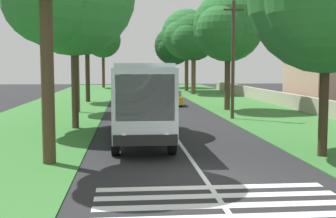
% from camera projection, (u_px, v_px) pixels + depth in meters
% --- Properties ---
extents(ground, '(160.00, 160.00, 0.00)m').
position_uv_depth(ground, '(204.00, 177.00, 14.80)').
color(ground, '#262628').
extents(grass_verge_left, '(120.00, 8.00, 0.04)m').
position_uv_depth(grass_verge_left, '(37.00, 123.00, 28.93)').
color(grass_verge_left, '#387533').
rests_on(grass_verge_left, ground).
extents(grass_verge_right, '(120.00, 8.00, 0.04)m').
position_uv_depth(grass_verge_right, '(287.00, 120.00, 30.42)').
color(grass_verge_right, '#387533').
rests_on(grass_verge_right, ground).
extents(centre_line, '(110.00, 0.16, 0.01)m').
position_uv_depth(centre_line, '(165.00, 122.00, 29.68)').
color(centre_line, silver).
rests_on(centre_line, ground).
extents(coach_bus, '(11.16, 2.62, 3.73)m').
position_uv_depth(coach_bus, '(141.00, 96.00, 22.28)').
color(coach_bus, silver).
rests_on(coach_bus, ground).
extents(zebra_crossing, '(4.95, 6.80, 0.01)m').
position_uv_depth(zebra_crossing, '(227.00, 211.00, 11.34)').
color(zebra_crossing, silver).
rests_on(zebra_crossing, ground).
extents(trailing_car_0, '(4.30, 1.78, 1.43)m').
position_uv_depth(trailing_car_0, '(171.00, 98.00, 42.17)').
color(trailing_car_0, gold).
rests_on(trailing_car_0, ground).
extents(trailing_car_1, '(4.30, 1.78, 1.43)m').
position_uv_depth(trailing_car_1, '(135.00, 94.00, 49.43)').
color(trailing_car_1, gray).
rests_on(trailing_car_1, ground).
extents(trailing_car_2, '(4.30, 1.78, 1.43)m').
position_uv_depth(trailing_car_2, '(133.00, 90.00, 57.51)').
color(trailing_car_2, gold).
rests_on(trailing_car_2, ground).
extents(trailing_car_3, '(4.30, 1.78, 1.43)m').
position_uv_depth(trailing_car_3, '(133.00, 88.00, 63.14)').
color(trailing_car_3, gray).
rests_on(trailing_car_3, ground).
extents(roadside_tree_left_2, '(5.92, 4.80, 10.24)m').
position_uv_depth(roadside_tree_left_2, '(75.00, 13.00, 35.14)').
color(roadside_tree_left_2, brown).
rests_on(roadside_tree_left_2, grass_verge_left).
extents(roadside_tree_left_3, '(7.34, 6.06, 11.00)m').
position_uv_depth(roadside_tree_left_3, '(102.00, 41.00, 76.32)').
color(roadside_tree_left_3, '#4C3826').
rests_on(roadside_tree_left_3, grass_verge_left).
extents(roadside_tree_left_4, '(6.56, 5.90, 10.64)m').
position_uv_depth(roadside_tree_left_4, '(86.00, 26.00, 45.42)').
color(roadside_tree_left_4, '#3D2D1E').
rests_on(roadside_tree_left_4, grass_verge_left).
extents(roadside_tree_right_1, '(7.59, 6.42, 10.23)m').
position_uv_depth(roadside_tree_right_1, '(173.00, 47.00, 76.46)').
color(roadside_tree_right_1, brown).
rests_on(roadside_tree_right_1, grass_verge_right).
extents(roadside_tree_right_2, '(6.93, 5.74, 9.69)m').
position_uv_depth(roadside_tree_right_2, '(226.00, 28.00, 36.82)').
color(roadside_tree_right_2, '#4C3826').
rests_on(roadside_tree_right_2, grass_verge_right).
extents(roadside_tree_right_3, '(7.53, 5.98, 10.27)m').
position_uv_depth(roadside_tree_right_3, '(192.00, 39.00, 58.29)').
color(roadside_tree_right_3, brown).
rests_on(roadside_tree_right_3, grass_verge_right).
extents(roadside_tree_right_4, '(9.10, 7.26, 11.83)m').
position_uv_depth(roadside_tree_right_4, '(185.00, 36.00, 65.73)').
color(roadside_tree_right_4, brown).
rests_on(roadside_tree_right_4, grass_verge_right).
extents(utility_pole, '(0.24, 1.40, 7.97)m').
position_uv_depth(utility_pole, '(233.00, 58.00, 30.80)').
color(utility_pole, '#473828').
rests_on(utility_pole, grass_verge_right).
extents(roadside_wall, '(70.00, 0.40, 1.22)m').
position_uv_depth(roadside_wall, '(307.00, 104.00, 35.62)').
color(roadside_wall, '#B2A893').
rests_on(roadside_wall, grass_verge_right).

